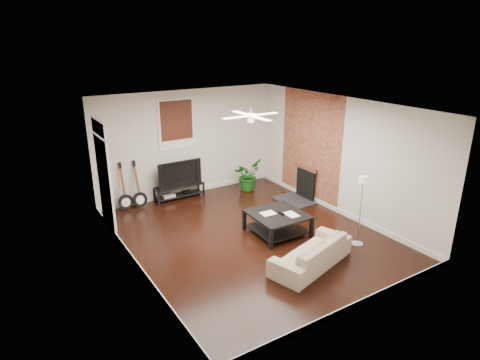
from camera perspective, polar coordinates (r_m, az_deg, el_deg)
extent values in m
cube|color=black|center=(8.95, 1.37, -7.69)|extent=(5.00, 6.00, 0.01)
cube|color=white|center=(8.08, 1.53, 10.30)|extent=(5.00, 6.00, 0.01)
cube|color=silver|center=(10.94, -7.28, 5.07)|extent=(5.00, 0.01, 2.80)
cube|color=silver|center=(6.31, 16.73, -6.54)|extent=(5.00, 0.01, 2.80)
cube|color=silver|center=(7.41, -14.92, -2.45)|extent=(0.01, 6.00, 2.80)
cube|color=silver|center=(9.95, 13.57, 3.25)|extent=(0.01, 6.00, 2.80)
cube|color=brown|center=(10.64, 9.72, 4.54)|extent=(0.02, 2.20, 2.80)
cube|color=black|center=(10.73, 8.28, -0.51)|extent=(0.80, 1.10, 0.92)
cube|color=#34130E|center=(10.67, -8.81, 7.67)|extent=(1.00, 0.06, 1.30)
cube|color=white|center=(9.21, -18.24, 0.51)|extent=(0.08, 1.00, 2.50)
cube|color=black|center=(10.95, -8.41, -1.63)|extent=(1.32, 0.35, 0.37)
imported|color=black|center=(10.80, -8.59, 1.01)|extent=(1.18, 0.16, 0.68)
cube|color=black|center=(8.98, 5.20, -6.01)|extent=(1.15, 1.15, 0.47)
imported|color=tan|center=(7.87, 9.87, -9.85)|extent=(1.95, 1.19, 0.53)
imported|color=#175218|center=(11.38, 1.04, 0.70)|extent=(1.01, 0.98, 0.86)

